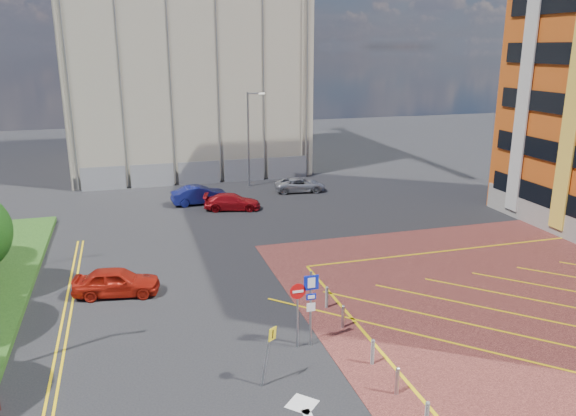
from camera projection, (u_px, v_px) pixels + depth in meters
name	position (u px, v px, depth m)	size (l,w,h in m)	color
ground	(306.00, 360.00, 21.56)	(140.00, 140.00, 0.00)	black
lamp_back	(249.00, 136.00, 47.28)	(1.53, 0.16, 8.00)	#9EA0A8
sign_cluster	(306.00, 302.00, 22.01)	(1.17, 0.12, 3.20)	#9EA0A8
warning_sign	(269.00, 349.00, 19.59)	(0.63, 0.39, 2.25)	#9EA0A8
bollard_row	(380.00, 362.00, 20.52)	(0.14, 11.14, 0.90)	#9EA0A8
construction_building	(181.00, 53.00, 55.40)	(21.20, 19.20, 22.00)	#AFA38F
construction_fence	(211.00, 172.00, 49.22)	(21.60, 0.06, 2.00)	gray
car_red_left	(117.00, 282.00, 27.03)	(1.63, 4.06, 1.38)	#A91B0E
car_blue_back	(200.00, 195.00, 42.82)	(1.48, 4.26, 1.40)	navy
car_red_back	(232.00, 202.00, 41.31)	(1.68, 4.13, 1.20)	#AB0E15
car_silver_back	(300.00, 185.00, 46.48)	(1.92, 4.17, 1.16)	#ABACB2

